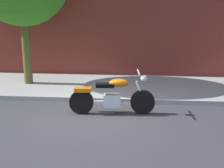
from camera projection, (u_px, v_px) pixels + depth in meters
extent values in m
plane|color=#38383D|center=(88.00, 118.00, 8.02)|extent=(60.00, 60.00, 0.00)
cube|color=#9B9B9B|center=(102.00, 87.00, 10.78)|extent=(23.55, 3.23, 0.14)
cylinder|color=black|center=(143.00, 102.00, 8.26)|extent=(0.65, 0.19, 0.64)
cylinder|color=black|center=(81.00, 102.00, 8.26)|extent=(0.65, 0.19, 0.64)
cube|color=silver|center=(112.00, 100.00, 8.25)|extent=(0.46, 0.32, 0.32)
cube|color=silver|center=(112.00, 103.00, 8.26)|extent=(1.45, 0.21, 0.06)
ellipsoid|color=#D1660C|center=(119.00, 83.00, 8.13)|extent=(0.54, 0.31, 0.22)
cube|color=black|center=(105.00, 85.00, 8.15)|extent=(0.50, 0.28, 0.10)
cube|color=#D1660C|center=(83.00, 90.00, 8.18)|extent=(0.46, 0.28, 0.10)
cylinder|color=silver|center=(141.00, 92.00, 8.19)|extent=(0.27, 0.07, 0.58)
cylinder|color=silver|center=(139.00, 72.00, 8.06)|extent=(0.10, 0.70, 0.04)
sphere|color=silver|center=(144.00, 78.00, 8.10)|extent=(0.17, 0.17, 0.17)
cylinder|color=silver|center=(103.00, 102.00, 8.43)|extent=(0.80, 0.16, 0.09)
cylinder|color=brown|center=(26.00, 47.00, 10.66)|extent=(0.29, 0.29, 2.78)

